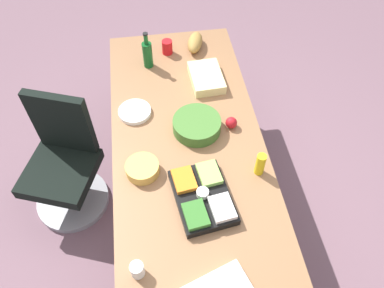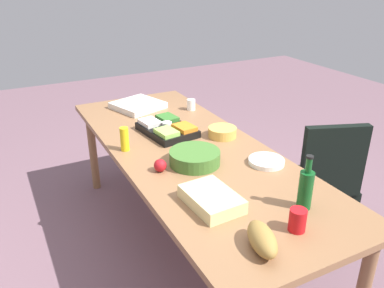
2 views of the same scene
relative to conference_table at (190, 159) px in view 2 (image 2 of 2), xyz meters
name	(u,v)px [view 2 (image 2 of 2)]	position (x,y,z in m)	size (l,w,h in m)	color
ground_plane	(190,246)	(0.00, 0.00, -0.72)	(10.00, 10.00, 0.00)	#745561
conference_table	(190,159)	(0.00, 0.00, 0.00)	(2.51, 0.96, 0.80)	#8D6240
office_chair	(317,194)	(-0.31, -0.89, -0.36)	(0.62, 0.62, 0.97)	gray
salad_bowl	(195,157)	(-0.20, 0.07, 0.12)	(0.31, 0.31, 0.09)	#406F2C
apple_red	(160,165)	(-0.19, 0.30, 0.11)	(0.08, 0.08, 0.08)	red
pizza_box	(138,105)	(0.93, 0.02, 0.10)	(0.36, 0.36, 0.05)	silver
sheet_cake	(211,199)	(-0.65, 0.21, 0.11)	(0.32, 0.22, 0.07)	#F0DD93
veggie_tray	(167,129)	(0.32, 0.02, 0.11)	(0.46, 0.36, 0.09)	black
red_solo_cup	(298,220)	(-1.01, -0.04, 0.13)	(0.08, 0.08, 0.11)	red
paper_cup	(191,105)	(0.69, -0.36, 0.12)	(0.07, 0.07, 0.09)	white
wine_bottle	(306,188)	(-0.88, -0.19, 0.18)	(0.07, 0.07, 0.29)	#11501F
chip_bowl	(222,132)	(0.08, -0.30, 0.11)	(0.20, 0.20, 0.07)	gold
mustard_bottle	(125,139)	(0.18, 0.39, 0.15)	(0.06, 0.06, 0.16)	yellow
paper_plate_stack	(266,161)	(-0.40, -0.32, 0.09)	(0.22, 0.22, 0.03)	white
bread_loaf	(262,239)	(-1.04, 0.19, 0.12)	(0.24, 0.11, 0.10)	olive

